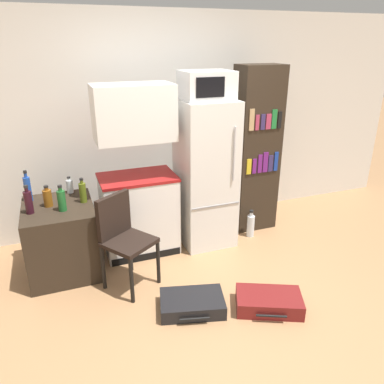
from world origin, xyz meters
name	(u,v)px	position (x,y,z in m)	size (l,w,h in m)	color
ground_plane	(230,313)	(0.00, 0.00, 0.00)	(24.00, 24.00, 0.00)	#A3754C
wall_back	(176,123)	(0.20, 2.00, 1.26)	(6.40, 0.10, 2.53)	silver
side_table	(62,238)	(-1.28, 1.21, 0.36)	(0.66, 0.77, 0.71)	#2D2319
kitchen_hutch	(137,181)	(-0.46, 1.34, 0.82)	(0.80, 0.53, 1.81)	white
refrigerator	(205,174)	(0.30, 1.30, 0.82)	(0.57, 0.63, 1.63)	silver
microwave	(207,85)	(0.30, 1.30, 1.77)	(0.51, 0.41, 0.28)	silver
bookshelf	(256,151)	(1.00, 1.43, 0.98)	(0.51, 0.35, 1.95)	#2D2319
bottle_wine_dark	(28,202)	(-1.52, 1.13, 0.82)	(0.07, 0.07, 0.27)	black
bottle_clear_short	(70,186)	(-1.14, 1.53, 0.78)	(0.07, 0.07, 0.18)	silver
bottle_olive_oil	(83,192)	(-1.03, 1.22, 0.82)	(0.07, 0.07, 0.25)	#566619
bottle_green_tall	(62,200)	(-1.23, 1.09, 0.82)	(0.08, 0.08, 0.25)	#1E6028
bottle_amber_beer	(48,198)	(-1.35, 1.24, 0.80)	(0.08, 0.08, 0.21)	brown
bottle_blue_soda	(28,188)	(-1.53, 1.44, 0.84)	(0.07, 0.07, 0.32)	#1E47A3
chair	(122,233)	(-0.75, 0.77, 0.54)	(0.56, 0.56, 0.90)	black
suitcase_large_flat	(192,303)	(-0.29, 0.16, 0.06)	(0.62, 0.48, 0.13)	black
suitcase_small_flat	(269,302)	(0.35, -0.06, 0.07)	(0.65, 0.53, 0.14)	maroon
water_bottle_front	(251,225)	(0.84, 1.17, 0.14)	(0.09, 0.09, 0.34)	silver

